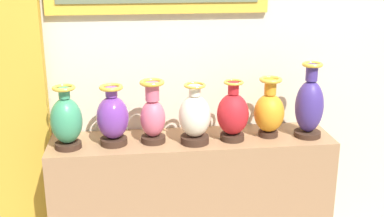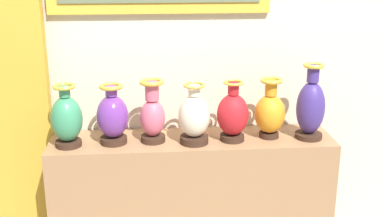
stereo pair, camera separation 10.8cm
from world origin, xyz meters
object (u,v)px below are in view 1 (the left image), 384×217
Objects in this scene: vase_rose at (153,115)px; vase_jade at (66,121)px; vase_crimson at (233,114)px; vase_indigo at (309,106)px; vase_amber at (269,111)px; vase_ivory at (195,117)px; vase_violet at (113,118)px.

vase_jade is at bearing -176.26° from vase_rose.
vase_jade is 0.89m from vase_crimson.
vase_indigo is (0.44, -0.00, 0.03)m from vase_crimson.
vase_rose reaches higher than vase_crimson.
vase_amber is at bearing 0.97° from vase_rose.
vase_rose reaches higher than vase_jade.
vase_jade is 1.11m from vase_amber.
vase_crimson is at bearing 179.86° from vase_indigo.
vase_jade reaches higher than vase_ivory.
vase_rose reaches higher than vase_amber.
vase_rose is 0.82× the size of vase_indigo.
vase_indigo is at bearing -0.83° from vase_violet.
vase_violet is 0.98× the size of vase_crimson.
vase_crimson is (0.89, 0.01, -0.01)m from vase_jade.
vase_rose is at bearing 1.61° from vase_violet.
vase_violet is 0.22m from vase_rose.
vase_crimson is 0.79× the size of vase_indigo.
vase_jade reaches higher than vase_amber.
vase_crimson is at bearing 0.58° from vase_jade.
vase_crimson is 0.22m from vase_amber.
vase_ivory is (0.44, -0.03, -0.00)m from vase_violet.
vase_violet is at bearing -178.87° from vase_amber.
vase_amber reaches higher than vase_crimson.
vase_indigo is (0.22, -0.03, 0.03)m from vase_amber.
vase_indigo is (1.33, 0.01, 0.03)m from vase_jade.
vase_amber is at bearing 1.13° from vase_violet.
vase_ivory is at bearing -4.54° from vase_violet.
vase_violet is at bearing 5.64° from vase_jade.
vase_amber is at bearing 6.92° from vase_ivory.
vase_amber is at bearing 8.41° from vase_crimson.
vase_jade is at bearing -177.89° from vase_amber.
vase_crimson is 0.99× the size of vase_amber.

